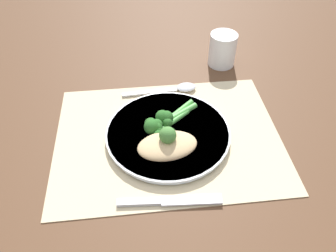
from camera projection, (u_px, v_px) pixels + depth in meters
The scene contains 11 objects.
ground_plane at pixel (168, 137), 0.69m from camera, with size 3.00×3.00×0.00m, color brown.
placemat at pixel (168, 136), 0.69m from camera, with size 0.47×0.35×0.00m.
plate at pixel (168, 133), 0.69m from camera, with size 0.26×0.26×0.01m.
chicken_fillet at pixel (167, 146), 0.64m from camera, with size 0.13×0.09×0.03m.
pesto_dollop_primary at pixel (168, 135), 0.62m from camera, with size 0.03×0.03×0.03m.
broccoli_stalk_front at pixel (157, 128), 0.67m from camera, with size 0.10×0.08×0.03m.
broccoli_stalk_right at pixel (161, 123), 0.68m from camera, with size 0.12×0.09×0.03m.
broccoli_stalk_rear at pixel (168, 117), 0.69m from camera, with size 0.09×0.08×0.03m.
knife at pixel (168, 201), 0.58m from camera, with size 0.19×0.03×0.01m.
spoon at pixel (177, 88), 0.80m from camera, with size 0.18×0.04×0.01m.
water_glass at pixel (222, 50), 0.86m from camera, with size 0.07×0.07×0.09m.
Camera 1 is at (0.05, 0.47, 0.50)m, focal length 35.00 mm.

